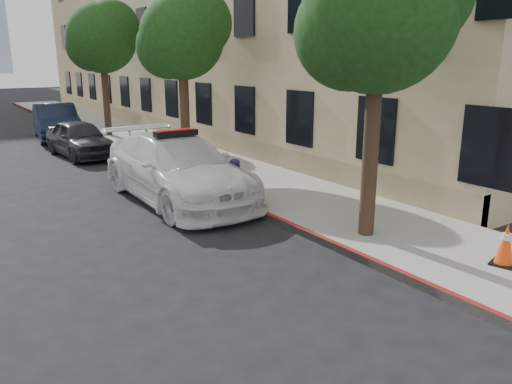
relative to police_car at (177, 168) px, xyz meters
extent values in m
plane|color=black|center=(-1.10, -2.79, -0.83)|extent=(120.00, 120.00, 0.00)
cube|color=gray|center=(2.50, 7.21, -0.75)|extent=(3.20, 50.00, 0.15)
cube|color=maroon|center=(0.96, 7.21, -0.75)|extent=(0.12, 50.00, 0.15)
cube|color=tan|center=(8.10, 12.21, 4.17)|extent=(8.00, 36.00, 10.00)
cylinder|color=black|center=(1.80, -4.79, 0.97)|extent=(0.30, 0.30, 3.30)
sphere|color=black|center=(1.80, -4.79, 3.42)|extent=(2.80, 2.80, 2.80)
sphere|color=black|center=(1.45, -4.49, 3.12)|extent=(2.10, 2.10, 2.10)
cylinder|color=black|center=(1.80, 3.21, 0.92)|extent=(0.30, 0.30, 3.19)
sphere|color=black|center=(1.80, 3.21, 3.31)|extent=(2.60, 2.60, 2.60)
sphere|color=black|center=(2.20, 2.91, 3.71)|extent=(2.08, 2.08, 2.08)
sphere|color=black|center=(1.45, 3.51, 3.01)|extent=(1.95, 1.95, 1.95)
cylinder|color=black|center=(1.80, 11.21, 1.03)|extent=(0.30, 0.30, 3.41)
sphere|color=black|center=(1.80, 11.21, 3.53)|extent=(3.00, 3.00, 3.00)
sphere|color=black|center=(2.20, 10.91, 3.93)|extent=(2.40, 2.40, 2.40)
sphere|color=black|center=(1.45, 11.51, 3.23)|extent=(2.25, 2.25, 2.25)
imported|color=silver|center=(0.00, 0.00, 0.00)|extent=(2.32, 5.70, 1.65)
cube|color=black|center=(0.00, 0.00, 0.88)|extent=(1.10, 0.28, 0.14)
cube|color=#A50A07|center=(0.00, 0.00, 0.94)|extent=(0.90, 0.22, 0.06)
imported|color=#21232A|center=(-0.48, 7.31, -0.16)|extent=(1.89, 4.03, 1.33)
imported|color=black|center=(-0.24, 12.09, -0.04)|extent=(2.19, 4.92, 1.57)
cylinder|color=silver|center=(1.30, -0.64, -0.63)|extent=(0.34, 0.34, 0.11)
cylinder|color=silver|center=(1.30, -0.64, -0.28)|extent=(0.25, 0.25, 0.58)
ellipsoid|color=navy|center=(1.30, -0.64, 0.11)|extent=(0.27, 0.27, 0.19)
cylinder|color=silver|center=(1.30, -0.64, -0.15)|extent=(0.37, 0.19, 0.11)
cylinder|color=silver|center=(1.30, -0.64, -0.15)|extent=(0.15, 0.21, 0.11)
cube|color=black|center=(2.59, -7.16, -0.66)|extent=(0.47, 0.47, 0.03)
cone|color=#FF470D|center=(2.59, -7.16, -0.30)|extent=(0.30, 0.30, 0.70)
cylinder|color=white|center=(2.59, -7.16, -0.18)|extent=(0.16, 0.16, 0.11)
camera|label=1|loc=(-5.17, -11.32, 2.66)|focal=35.00mm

